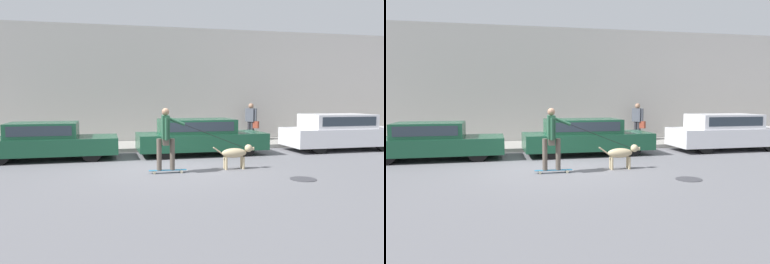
{
  "view_description": "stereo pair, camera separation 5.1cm",
  "coord_description": "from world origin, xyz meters",
  "views": [
    {
      "loc": [
        -1.7,
        -10.14,
        1.95
      ],
      "look_at": [
        0.73,
        0.72,
        0.95
      ],
      "focal_mm": 35.0,
      "sensor_mm": 36.0,
      "label": 1
    },
    {
      "loc": [
        -1.65,
        -10.15,
        1.95
      ],
      "look_at": [
        0.73,
        0.72,
        0.95
      ],
      "focal_mm": 35.0,
      "sensor_mm": 36.0,
      "label": 2
    }
  ],
  "objects": [
    {
      "name": "parked_car_2",
      "position": [
        6.81,
        2.37,
        0.67
      ],
      "size": [
        4.33,
        1.73,
        1.36
      ],
      "rotation": [
        0.0,
        0.0,
        0.01
      ],
      "color": "black",
      "rests_on": "ground_plane"
    },
    {
      "name": "pedestrian_with_bag",
      "position": [
        4.39,
        5.22,
        1.02
      ],
      "size": [
        0.45,
        0.66,
        1.59
      ],
      "rotation": [
        0.0,
        0.0,
        3.66
      ],
      "color": "#28282D",
      "rests_on": "sidewalk_curb"
    },
    {
      "name": "parked_car_0",
      "position": [
        -3.6,
        2.37,
        0.58
      ],
      "size": [
        4.27,
        1.72,
        1.19
      ],
      "rotation": [
        0.0,
        0.0,
        0.01
      ],
      "color": "black",
      "rests_on": "ground_plane"
    },
    {
      "name": "dog",
      "position": [
        1.73,
        -0.41,
        0.44
      ],
      "size": [
        1.19,
        0.28,
        0.68
      ],
      "rotation": [
        0.0,
        0.0,
        0.01
      ],
      "color": "tan",
      "rests_on": "ground_plane"
    },
    {
      "name": "manhole_cover",
      "position": [
        2.87,
        -2.04,
        0.01
      ],
      "size": [
        0.63,
        0.63,
        0.01
      ],
      "color": "#38383D",
      "rests_on": "ground_plane"
    },
    {
      "name": "back_wall",
      "position": [
        0.0,
        6.08,
        2.49
      ],
      "size": [
        32.0,
        0.3,
        4.98
      ],
      "color": "#B2ADA8",
      "rests_on": "ground_plane"
    },
    {
      "name": "skateboarder",
      "position": [
        -0.25,
        -0.57,
        0.98
      ],
      "size": [
        2.8,
        0.53,
        1.71
      ],
      "rotation": [
        0.0,
        0.0,
        -0.05
      ],
      "color": "beige",
      "rests_on": "ground_plane"
    },
    {
      "name": "sidewalk_curb",
      "position": [
        0.0,
        4.64,
        0.07
      ],
      "size": [
        30.0,
        2.53,
        0.15
      ],
      "color": "gray",
      "rests_on": "ground_plane"
    },
    {
      "name": "parked_car_1",
      "position": [
        1.37,
        2.37,
        0.62
      ],
      "size": [
        4.42,
        1.74,
        1.24
      ],
      "rotation": [
        0.0,
        0.0,
        0.02
      ],
      "color": "black",
      "rests_on": "ground_plane"
    },
    {
      "name": "ground_plane",
      "position": [
        0.0,
        0.0,
        0.0
      ],
      "size": [
        36.0,
        36.0,
        0.0
      ],
      "primitive_type": "plane",
      "color": "slate"
    }
  ]
}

